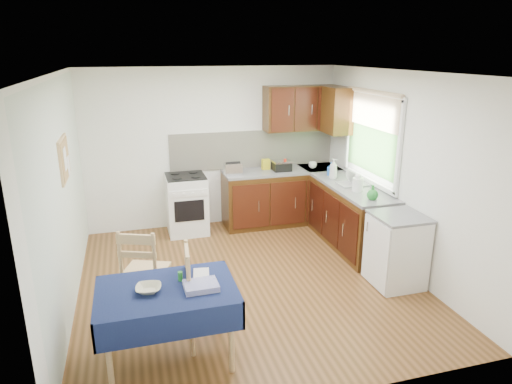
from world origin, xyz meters
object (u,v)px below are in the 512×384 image
object	(u,v)px
sandwich_press	(282,166)
kettle	(358,183)
chair_near	(204,293)
chair_far	(143,269)
dish_rack	(353,183)
toaster	(233,169)
dining_table	(167,299)

from	to	relation	value
sandwich_press	kettle	size ratio (longest dim) A/B	1.13
chair_near	kettle	distance (m)	2.85
chair_far	kettle	distance (m)	3.05
dish_rack	toaster	bearing A→B (deg)	160.23
chair_far	dish_rack	xyz separation A→B (m)	(2.98, 1.12, 0.40)
dish_rack	kettle	world-z (taller)	kettle
toaster	dining_table	bearing A→B (deg)	-113.26
chair_far	chair_near	world-z (taller)	chair_near
chair_far	chair_near	distance (m)	0.87
chair_far	sandwich_press	bearing A→B (deg)	-114.27
chair_far	dish_rack	size ratio (longest dim) A/B	2.43
sandwich_press	toaster	bearing A→B (deg)	166.84
dish_rack	chair_far	bearing A→B (deg)	-145.96
dining_table	kettle	size ratio (longest dim) A/B	4.94
chair_far	sandwich_press	world-z (taller)	sandwich_press
chair_near	chair_far	bearing A→B (deg)	42.32
dining_table	chair_near	bearing A→B (deg)	32.18
sandwich_press	dining_table	bearing A→B (deg)	-140.73
chair_far	kettle	xyz separation A→B (m)	(2.89, 0.82, 0.48)
chair_near	kettle	size ratio (longest dim) A/B	4.14
kettle	chair_near	bearing A→B (deg)	-147.41
dining_table	sandwich_press	xyz separation A→B (m)	(2.09, 3.01, 0.35)
toaster	dish_rack	distance (m)	1.82
chair_near	sandwich_press	xyz separation A→B (m)	(1.73, 2.84, 0.44)
chair_near	toaster	distance (m)	2.99
chair_near	toaster	bearing A→B (deg)	-13.58
sandwich_press	dish_rack	world-z (taller)	dish_rack
dish_rack	kettle	bearing A→B (deg)	-92.62
dining_table	toaster	distance (m)	3.26
chair_far	chair_near	size ratio (longest dim) A/B	0.98
chair_far	sandwich_press	xyz separation A→B (m)	(2.26, 2.15, 0.45)
dining_table	chair_far	bearing A→B (deg)	107.90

